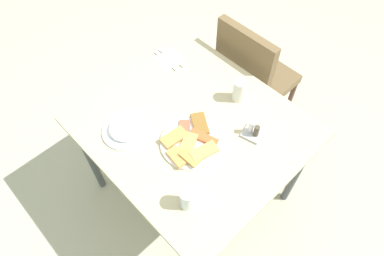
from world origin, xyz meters
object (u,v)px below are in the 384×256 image
(dining_table, at_px, (192,134))
(salad_plate_greens, at_px, (125,129))
(drinking_glass, at_px, (187,198))
(soda_can, at_px, (239,90))
(pide_platter, at_px, (191,142))
(fork, at_px, (166,61))
(condiment_caddy, at_px, (253,131))
(spoon, at_px, (171,58))
(dining_chair, at_px, (251,75))
(paper_napkin, at_px, (169,60))

(dining_table, xyz_separation_m, salad_plate_greens, (-0.19, -0.26, 0.10))
(drinking_glass, bearing_deg, soda_can, 111.99)
(pide_platter, bearing_deg, fork, 150.38)
(soda_can, distance_m, condiment_caddy, 0.23)
(spoon, bearing_deg, pide_platter, -34.45)
(dining_chair, relative_size, spoon, 4.68)
(soda_can, distance_m, paper_napkin, 0.47)
(dining_chair, bearing_deg, fork, -121.26)
(dining_table, bearing_deg, soda_can, 81.19)
(dining_chair, bearing_deg, paper_napkin, -122.29)
(soda_can, bearing_deg, dining_chair, 116.20)
(condiment_caddy, bearing_deg, dining_chair, 127.87)
(salad_plate_greens, bearing_deg, paper_napkin, 115.05)
(paper_napkin, distance_m, spoon, 0.02)
(dining_chair, xyz_separation_m, salad_plate_greens, (-0.06, -0.91, 0.25))
(fork, relative_size, condiment_caddy, 1.75)
(dining_table, bearing_deg, drinking_glass, -46.91)
(paper_napkin, bearing_deg, condiment_caddy, -4.25)
(dining_chair, relative_size, pide_platter, 3.02)
(pide_platter, xyz_separation_m, salad_plate_greens, (-0.27, -0.18, 0.01))
(dining_table, distance_m, spoon, 0.49)
(dining_chair, distance_m, condiment_caddy, 0.67)
(dining_table, relative_size, condiment_caddy, 9.44)
(salad_plate_greens, bearing_deg, condiment_caddy, 44.27)
(fork, bearing_deg, drinking_glass, -32.56)
(dining_table, relative_size, pide_platter, 3.35)
(paper_napkin, bearing_deg, pide_platter, -31.19)
(soda_can, distance_m, fork, 0.47)
(soda_can, bearing_deg, drinking_glass, -68.01)
(drinking_glass, xyz_separation_m, paper_napkin, (-0.70, 0.52, -0.05))
(paper_napkin, xyz_separation_m, fork, (-0.00, -0.02, 0.00))
(dining_chair, bearing_deg, dining_table, -78.14)
(pide_platter, height_order, spoon, pide_platter)
(dining_chair, xyz_separation_m, soda_can, (0.18, -0.37, 0.29))
(dining_chair, height_order, pide_platter, dining_chair)
(dining_table, distance_m, dining_chair, 0.68)
(dining_table, distance_m, paper_napkin, 0.48)
(soda_can, relative_size, fork, 0.64)
(spoon, bearing_deg, drinking_glass, -39.25)
(spoon, bearing_deg, paper_napkin, -91.74)
(dining_chair, height_order, condiment_caddy, dining_chair)
(condiment_caddy, bearing_deg, soda_can, 149.05)
(spoon, bearing_deg, soda_can, 4.68)
(dining_table, relative_size, spoon, 5.20)
(dining_table, bearing_deg, condiment_caddy, 34.65)
(drinking_glass, xyz_separation_m, fork, (-0.70, 0.50, -0.05))
(fork, bearing_deg, spoon, 93.04)
(dining_chair, relative_size, salad_plate_greens, 4.05)
(pide_platter, relative_size, spoon, 1.55)
(pide_platter, bearing_deg, dining_chair, 106.10)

